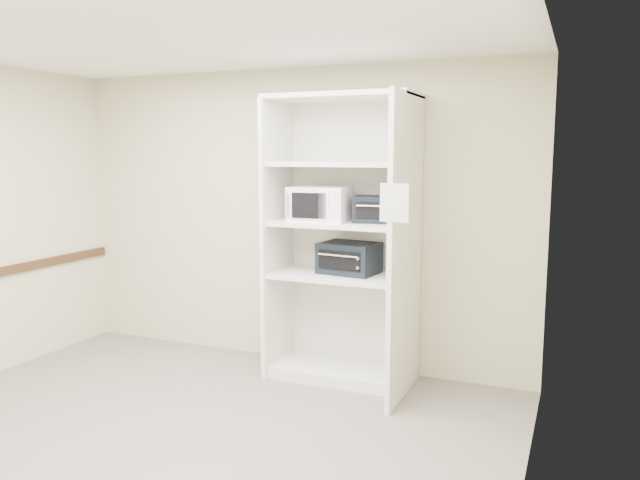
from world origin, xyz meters
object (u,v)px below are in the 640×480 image
at_px(microwave, 320,204).
at_px(toaster_oven_upper, 378,209).
at_px(shelving_unit, 347,250).
at_px(toaster_oven_lower, 349,258).

height_order(microwave, toaster_oven_upper, microwave).
bearing_deg(shelving_unit, microwave, -165.49).
bearing_deg(toaster_oven_lower, microwave, -147.41).
height_order(microwave, toaster_oven_lower, microwave).
relative_size(microwave, toaster_oven_upper, 1.28).
bearing_deg(microwave, toaster_oven_upper, 8.45).
bearing_deg(toaster_oven_upper, toaster_oven_lower, 169.82).
relative_size(shelving_unit, microwave, 5.00).
height_order(shelving_unit, toaster_oven_upper, shelving_unit).
xyz_separation_m(microwave, toaster_oven_lower, (0.23, 0.11, -0.46)).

